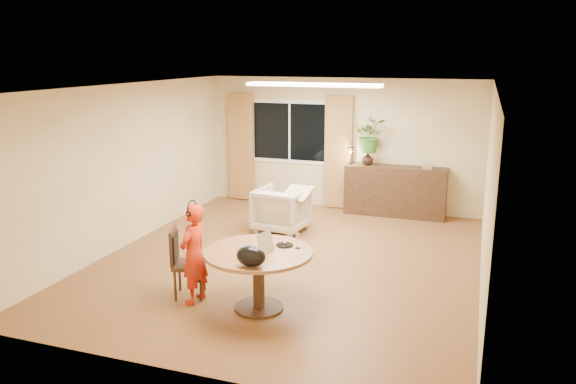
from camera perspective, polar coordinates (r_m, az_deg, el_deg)
The scene contains 24 objects.
floor at distance 8.57m, azimuth 0.12°, elevation -6.97°, with size 6.50×6.50×0.00m, color brown.
ceiling at distance 8.02m, azimuth 0.13°, elevation 10.66°, with size 6.50×6.50×0.00m, color white.
wall_back at distance 11.27m, azimuth 5.51°, elevation 4.87°, with size 5.50×5.50×0.00m, color tan.
wall_left at distance 9.44m, azimuth -15.89°, elevation 2.65°, with size 6.50×6.50×0.00m, color tan.
wall_right at distance 7.78m, azimuth 19.66°, elevation 0.05°, with size 6.50×6.50×0.00m, color tan.
window at distance 11.53m, azimuth 0.17°, elevation 6.14°, with size 1.70×0.03×1.30m.
curtain_left at distance 11.89m, azimuth -4.76°, elevation 4.60°, with size 0.55×0.08×2.25m, color olive.
curtain_right at distance 11.22m, azimuth 5.13°, elevation 4.03°, with size 0.55×0.08×2.25m, color olive.
ceiling_panel at distance 9.17m, azimuth 2.61°, elevation 10.82°, with size 2.20×0.35×0.05m, color white.
dining_table at distance 6.83m, azimuth -3.01°, elevation -7.26°, with size 1.32×1.32×0.75m.
dining_chair at distance 7.33m, azimuth -10.01°, elevation -7.07°, with size 0.44×0.40×0.91m, color black, non-canonical shape.
child at distance 7.10m, azimuth -9.55°, elevation -6.23°, with size 0.30×0.46×1.27m, color red.
laptop at distance 6.78m, azimuth -3.50°, elevation -4.83°, with size 0.39×0.26×0.26m, color #B7B7BC, non-canonical shape.
tumbler at distance 7.00m, azimuth -1.91°, elevation -4.87°, with size 0.07×0.07×0.11m, color white, non-canonical shape.
wine_glass at distance 6.82m, azimuth 0.98°, elevation -4.97°, with size 0.07×0.07×0.20m, color white, non-canonical shape.
pot_lid at distance 6.94m, azimuth -0.35°, elevation -5.35°, with size 0.21×0.21×0.03m, color white, non-canonical shape.
handbag at distance 6.27m, azimuth -3.78°, elevation -6.55°, with size 0.35×0.20×0.23m, color black, non-canonical shape.
armchair at distance 9.86m, azimuth -0.65°, elevation -1.79°, with size 0.83×0.85×0.78m, color #C2B399.
throw at distance 9.66m, azimuth 0.95°, elevation 0.36°, with size 0.45×0.55×0.03m, color beige, non-canonical shape.
sideboard at distance 10.99m, azimuth 10.83°, elevation 0.09°, with size 1.92×0.47×0.96m, color black.
vase at distance 10.96m, azimuth 8.08°, elevation 3.39°, with size 0.24×0.24×0.25m, color black.
bouquet at distance 10.88m, azimuth 8.37°, elevation 5.73°, with size 0.59×0.51×0.66m, color #2E6325.
book_stack at distance 10.82m, azimuth 13.98°, elevation 2.52°, with size 0.19×0.14×0.08m, color #8E6648, non-canonical shape.
desk_lamp at distance 10.97m, azimuth 6.38°, elevation 3.72°, with size 0.14×0.14×0.35m, color black, non-canonical shape.
Camera 1 is at (2.60, -7.58, 3.05)m, focal length 35.00 mm.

